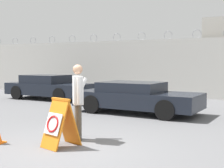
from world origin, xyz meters
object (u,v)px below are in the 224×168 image
Objects in this scene: parked_car_front_coupe at (48,87)px; parked_car_rear_sedan at (136,97)px; barricade_sign at (59,123)px; security_guard at (78,98)px.

parked_car_rear_sedan is at bearing -17.22° from parked_car_front_coupe.
barricade_sign is 0.60× the size of security_guard.
security_guard is 0.38× the size of parked_car_rear_sedan.
parked_car_rear_sedan is (5.68, -2.34, -0.04)m from parked_car_front_coupe.
parked_car_rear_sedan is at bearing -34.76° from security_guard.
security_guard is 0.39× the size of parked_car_front_coupe.
barricade_sign is 5.13m from parked_car_rear_sedan.
barricade_sign is at bearing -47.03° from parked_car_front_coupe.
barricade_sign is 0.23× the size of parked_car_rear_sedan.
parked_car_front_coupe is at bearing 145.23° from barricade_sign.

